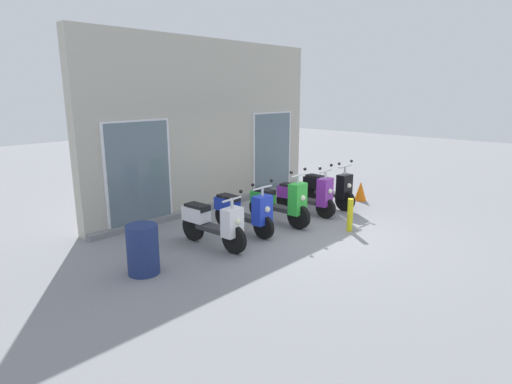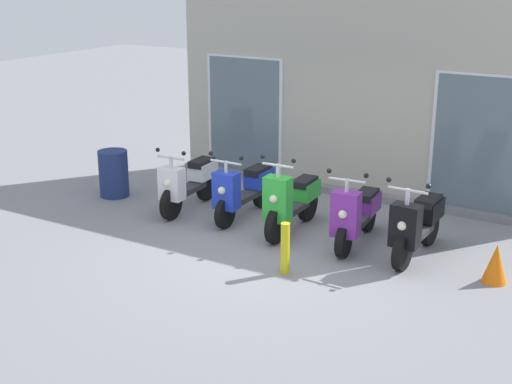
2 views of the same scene
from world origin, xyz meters
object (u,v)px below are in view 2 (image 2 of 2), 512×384
object	(u,v)px
scooter_green	(292,201)
curb_bollard	(285,248)
scooter_white	(189,182)
scooter_purple	(356,214)
scooter_black	(417,224)
scooter_blue	(244,189)
traffic_cone	(496,263)
trash_bin	(114,173)

from	to	relation	value
scooter_green	curb_bollard	distance (m)	1.53
scooter_white	scooter_green	xyz separation A→B (m)	(1.93, -0.04, 0.01)
curb_bollard	scooter_purple	bearing A→B (deg)	74.26
scooter_white	scooter_black	size ratio (longest dim) A/B	1.03
scooter_blue	scooter_green	bearing A→B (deg)	-10.34
traffic_cone	curb_bollard	world-z (taller)	curb_bollard
trash_bin	curb_bollard	distance (m)	4.35
scooter_green	scooter_purple	bearing A→B (deg)	1.92
scooter_black	scooter_purple	bearing A→B (deg)	178.70
scooter_green	curb_bollard	xyz separation A→B (m)	(0.64, -1.39, -0.14)
scooter_blue	trash_bin	size ratio (longest dim) A/B	1.99
scooter_green	scooter_black	size ratio (longest dim) A/B	1.04
scooter_white	trash_bin	xyz separation A→B (m)	(-1.56, -0.07, -0.07)
scooter_purple	trash_bin	world-z (taller)	scooter_purple
trash_bin	curb_bollard	size ratio (longest dim) A/B	1.17
trash_bin	traffic_cone	distance (m)	6.59
traffic_cone	curb_bollard	size ratio (longest dim) A/B	0.74
trash_bin	curb_bollard	world-z (taller)	trash_bin
scooter_blue	trash_bin	distance (m)	2.55
scooter_blue	scooter_purple	xyz separation A→B (m)	(1.99, -0.14, -0.02)
scooter_purple	scooter_green	bearing A→B (deg)	-178.08
scooter_blue	traffic_cone	world-z (taller)	scooter_blue
scooter_green	scooter_black	distance (m)	1.94
scooter_green	traffic_cone	distance (m)	3.10
scooter_blue	scooter_black	bearing A→B (deg)	-3.17
scooter_black	curb_bollard	bearing A→B (deg)	-133.04
scooter_blue	traffic_cone	bearing A→B (deg)	-6.33
scooter_blue	scooter_white	bearing A→B (deg)	-172.02
scooter_purple	traffic_cone	world-z (taller)	scooter_purple
scooter_green	scooter_black	world-z (taller)	scooter_green
scooter_blue	scooter_purple	size ratio (longest dim) A/B	1.02
scooter_black	traffic_cone	distance (m)	1.19
scooter_green	curb_bollard	size ratio (longest dim) A/B	2.34
scooter_white	scooter_green	size ratio (longest dim) A/B	0.99
scooter_white	scooter_blue	world-z (taller)	scooter_blue
scooter_blue	scooter_black	distance (m)	2.91
trash_bin	scooter_blue	bearing A→B (deg)	4.76
scooter_purple	scooter_black	world-z (taller)	scooter_purple
scooter_white	curb_bollard	distance (m)	2.94
scooter_white	curb_bollard	world-z (taller)	scooter_white
scooter_blue	scooter_purple	bearing A→B (deg)	-4.02
scooter_blue	scooter_green	distance (m)	0.97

